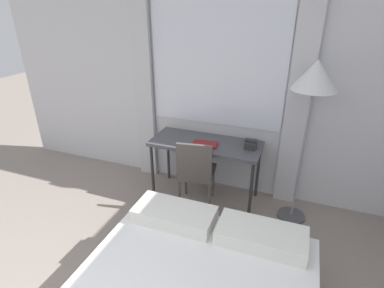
% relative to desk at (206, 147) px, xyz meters
% --- Properties ---
extents(wall_back_with_window, '(5.51, 0.13, 2.70)m').
position_rel_desk_xyz_m(wall_back_with_window, '(-0.14, 0.34, 0.68)').
color(wall_back_with_window, silver).
rests_on(wall_back_with_window, ground_plane).
extents(desk, '(1.26, 0.53, 0.74)m').
position_rel_desk_xyz_m(desk, '(0.00, 0.00, 0.00)').
color(desk, '#4C4C51').
rests_on(desk, ground_plane).
extents(desk_chair, '(0.46, 0.46, 0.86)m').
position_rel_desk_xyz_m(desk_chair, '(-0.03, -0.25, -0.18)').
color(desk_chair, '#59514C').
rests_on(desk_chair, ground_plane).
extents(standing_lamp, '(0.42, 0.42, 1.73)m').
position_rel_desk_xyz_m(standing_lamp, '(1.04, -0.05, 0.82)').
color(standing_lamp, '#4C4C51').
rests_on(standing_lamp, ground_plane).
extents(telephone, '(0.14, 0.16, 0.10)m').
position_rel_desk_xyz_m(telephone, '(0.51, 0.04, 0.11)').
color(telephone, '#2D2D2D').
rests_on(telephone, desk).
extents(book, '(0.29, 0.18, 0.02)m').
position_rel_desk_xyz_m(book, '(0.01, -0.08, 0.08)').
color(book, maroon).
rests_on(book, desk).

